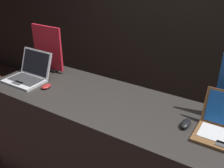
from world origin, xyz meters
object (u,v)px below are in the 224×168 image
Objects in this scene: mouse_front at (46,86)px; promo_stand_front at (48,50)px; mouse_back at (186,124)px; laptop_front at (29,74)px.

promo_stand_front reaches higher than mouse_front.
promo_stand_front reaches higher than mouse_back.
laptop_front reaches higher than mouse_back.
laptop_front is 0.29m from promo_stand_front.
laptop_front is 0.25m from mouse_front.
mouse_back is (1.14, 0.09, 0.01)m from mouse_front.
mouse_front is at bearing -9.33° from laptop_front.
mouse_front is at bearing -50.57° from promo_stand_front.
mouse_front is 0.42m from promo_stand_front.
laptop_front is 1.38m from mouse_back.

